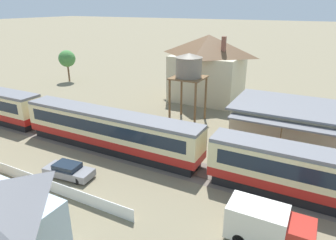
% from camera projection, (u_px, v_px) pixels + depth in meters
% --- Properties ---
extents(ground_plane, '(600.00, 600.00, 0.00)m').
position_uv_depth(ground_plane, '(116.00, 147.00, 31.99)').
color(ground_plane, '#7A7056').
extents(passenger_train, '(63.32, 2.92, 4.20)m').
position_uv_depth(passenger_train, '(111.00, 129.00, 30.60)').
color(passenger_train, '#AD1E19').
rests_on(passenger_train, ground_plane).
extents(railway_track, '(115.42, 3.60, 0.04)m').
position_uv_depth(railway_track, '(61.00, 136.00, 34.64)').
color(railway_track, '#665B51').
rests_on(railway_track, ground_plane).
extents(station_building, '(11.59, 9.78, 4.36)m').
position_uv_depth(station_building, '(287.00, 123.00, 32.53)').
color(station_building, '#BCB293').
rests_on(station_building, ground_plane).
extents(station_house_brown_roof, '(11.02, 8.98, 10.09)m').
position_uv_depth(station_house_brown_roof, '(208.00, 67.00, 46.45)').
color(station_house_brown_roof, beige).
rests_on(station_house_brown_roof, ground_plane).
extents(water_tower, '(3.99, 3.99, 8.78)m').
position_uv_depth(water_tower, '(189.00, 68.00, 36.93)').
color(water_tower, brown).
rests_on(water_tower, ground_plane).
extents(parked_car_grey, '(4.60, 2.23, 1.26)m').
position_uv_depth(parked_car_grey, '(69.00, 170.00, 26.37)').
color(parked_car_grey, gray).
rests_on(parked_car_grey, ground_plane).
extents(delivery_truck_red, '(5.24, 2.27, 2.48)m').
position_uv_depth(delivery_truck_red, '(267.00, 226.00, 18.82)').
color(delivery_truck_red, '#B2281E').
rests_on(delivery_truck_red, ground_plane).
extents(yard_tree_1, '(3.20, 3.20, 6.11)m').
position_uv_depth(yard_tree_1, '(67.00, 59.00, 58.02)').
color(yard_tree_1, brown).
rests_on(yard_tree_1, ground_plane).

